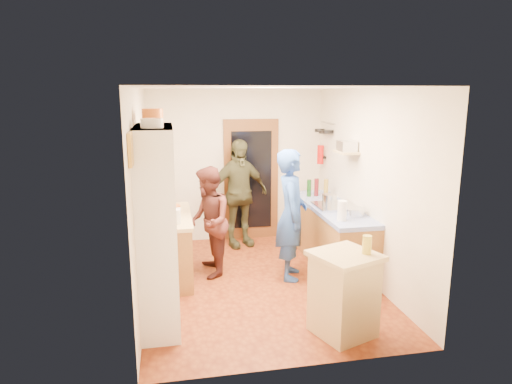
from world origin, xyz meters
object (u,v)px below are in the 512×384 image
object	(u,v)px
island_base	(344,296)
person_hob	(294,215)
right_counter_base	(331,237)
hutch_body	(158,227)
person_back	(239,193)
person_left	(210,221)

from	to	relation	value
island_base	person_hob	world-z (taller)	person_hob
right_counter_base	hutch_body	bearing A→B (deg)	-152.53
person_hob	right_counter_base	bearing A→B (deg)	-45.81
person_back	person_left	bearing A→B (deg)	-135.00
island_base	person_hob	size ratio (longest dim) A/B	0.48
island_base	person_left	bearing A→B (deg)	122.47
right_counter_base	person_left	xyz separation A→B (m)	(-1.82, -0.05, 0.36)
hutch_body	person_left	world-z (taller)	hutch_body
right_counter_base	person_hob	distance (m)	0.95
person_back	person_hob	bearing A→B (deg)	-88.35
person_hob	person_back	distance (m)	1.59
right_counter_base	person_hob	size ratio (longest dim) A/B	1.22
hutch_body	person_hob	bearing A→B (deg)	26.11
right_counter_base	person_back	distance (m)	1.71
right_counter_base	person_left	bearing A→B (deg)	-178.30
person_hob	island_base	bearing A→B (deg)	-162.41
hutch_body	person_back	size ratio (longest dim) A/B	1.22
person_hob	person_left	bearing A→B (deg)	85.25
island_base	person_left	size ratio (longest dim) A/B	0.55
hutch_body	person_hob	world-z (taller)	hutch_body
right_counter_base	person_back	xyz separation A→B (m)	(-1.22, 1.09, 0.48)
hutch_body	island_base	distance (m)	2.14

